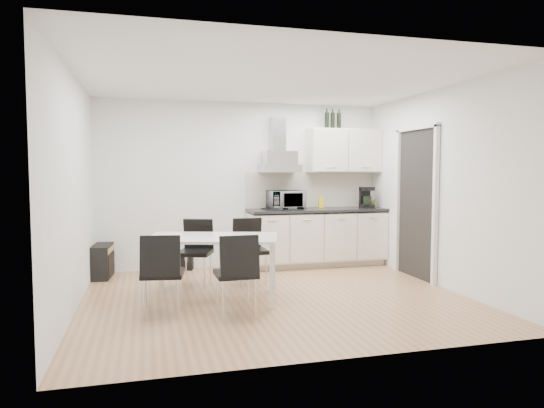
# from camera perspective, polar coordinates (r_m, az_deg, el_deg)

# --- Properties ---
(ground) EXTENTS (4.50, 4.50, 0.00)m
(ground) POSITION_cam_1_polar(r_m,az_deg,el_deg) (5.96, 0.37, -10.89)
(ground) COLOR tan
(ground) RESTS_ON ground
(wall_back) EXTENTS (4.50, 0.10, 2.60)m
(wall_back) POSITION_cam_1_polar(r_m,az_deg,el_deg) (7.72, -3.48, 2.26)
(wall_back) COLOR white
(wall_back) RESTS_ON ground
(wall_front) EXTENTS (4.50, 0.10, 2.60)m
(wall_front) POSITION_cam_1_polar(r_m,az_deg,el_deg) (3.87, 8.05, 0.51)
(wall_front) COLOR white
(wall_front) RESTS_ON ground
(wall_left) EXTENTS (0.10, 4.00, 2.60)m
(wall_left) POSITION_cam_1_polar(r_m,az_deg,el_deg) (5.62, -22.37, 1.32)
(wall_left) COLOR white
(wall_left) RESTS_ON ground
(wall_right) EXTENTS (0.10, 4.00, 2.60)m
(wall_right) POSITION_cam_1_polar(r_m,az_deg,el_deg) (6.71, 19.27, 1.79)
(wall_right) COLOR white
(wall_right) RESTS_ON ground
(ceiling) EXTENTS (4.50, 4.50, 0.00)m
(ceiling) POSITION_cam_1_polar(r_m,az_deg,el_deg) (5.86, 0.38, 14.49)
(ceiling) COLOR white
(ceiling) RESTS_ON wall_back
(doorway) EXTENTS (0.08, 1.04, 2.10)m
(doorway) POSITION_cam_1_polar(r_m,az_deg,el_deg) (7.17, 16.51, -0.03)
(doorway) COLOR white
(doorway) RESTS_ON ground
(kitchenette) EXTENTS (2.22, 0.64, 2.52)m
(kitchenette) POSITION_cam_1_polar(r_m,az_deg,el_deg) (7.81, 5.51, -1.18)
(kitchenette) COLOR beige
(kitchenette) RESTS_ON ground
(dining_table) EXTENTS (1.70, 1.25, 0.75)m
(dining_table) POSITION_cam_1_polar(r_m,az_deg,el_deg) (5.79, -7.02, -4.52)
(dining_table) COLOR white
(dining_table) RESTS_ON ground
(chair_far_left) EXTENTS (0.59, 0.62, 0.88)m
(chair_far_left) POSITION_cam_1_polar(r_m,az_deg,el_deg) (6.48, -9.07, -5.77)
(chair_far_left) COLOR black
(chair_far_left) RESTS_ON ground
(chair_far_right) EXTENTS (0.45, 0.51, 0.88)m
(chair_far_right) POSITION_cam_1_polar(r_m,az_deg,el_deg) (6.53, -2.56, -5.64)
(chair_far_right) COLOR black
(chair_far_right) RESTS_ON ground
(chair_near_left) EXTENTS (0.51, 0.56, 0.88)m
(chair_near_left) POSITION_cam_1_polar(r_m,az_deg,el_deg) (5.26, -12.70, -8.10)
(chair_near_left) COLOR black
(chair_near_left) RESTS_ON ground
(chair_near_right) EXTENTS (0.45, 0.51, 0.88)m
(chair_near_right) POSITION_cam_1_polar(r_m,az_deg,el_deg) (5.14, -4.29, -8.30)
(chair_near_right) COLOR black
(chair_near_right) RESTS_ON ground
(guitar_amp) EXTENTS (0.30, 0.59, 0.47)m
(guitar_amp) POSITION_cam_1_polar(r_m,az_deg,el_deg) (7.36, -19.33, -6.36)
(guitar_amp) COLOR black
(guitar_amp) RESTS_ON ground
(floor_speaker) EXTENTS (0.21, 0.20, 0.29)m
(floor_speaker) POSITION_cam_1_polar(r_m,az_deg,el_deg) (7.62, -9.96, -6.56)
(floor_speaker) COLOR black
(floor_speaker) RESTS_ON ground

